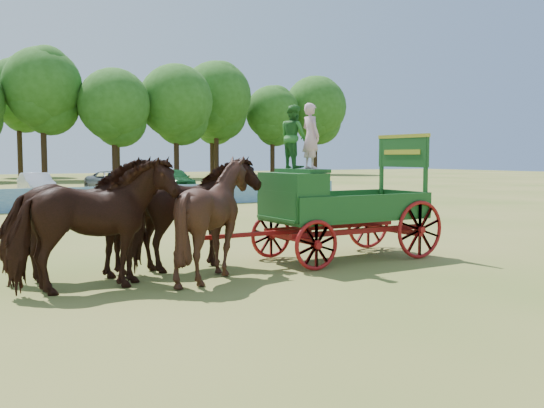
{
  "coord_description": "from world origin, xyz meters",
  "views": [
    {
      "loc": [
        -8.7,
        -10.2,
        2.44
      ],
      "look_at": [
        -1.3,
        2.27,
        1.3
      ],
      "focal_mm": 40.0,
      "sensor_mm": 36.0,
      "label": 1
    }
  ],
  "objects": [
    {
      "name": "horse_wheel_left",
      "position": [
        -3.56,
        0.72,
        1.23
      ],
      "size": [
        2.37,
        2.15,
        2.45
      ],
      "primitive_type": "imported",
      "rotation": [
        0.0,
        0.0,
        1.49
      ],
      "color": "black",
      "rests_on": "ground"
    },
    {
      "name": "farm_dray",
      "position": [
        -0.58,
        1.3,
        1.58
      ],
      "size": [
        6.0,
        2.0,
        3.62
      ],
      "color": "maroon",
      "rests_on": "ground"
    },
    {
      "name": "ground",
      "position": [
        0.0,
        0.0,
        0.0
      ],
      "size": [
        160.0,
        160.0,
        0.0
      ],
      "primitive_type": "plane",
      "color": "olive",
      "rests_on": "ground"
    },
    {
      "name": "sponsor_banner",
      "position": [
        -1.0,
        18.0,
        0.53
      ],
      "size": [
        26.0,
        0.08,
        1.05
      ],
      "primitive_type": "cube",
      "color": "#1D5BA0",
      "rests_on": "ground"
    },
    {
      "name": "horse_lead_left",
      "position": [
        -5.96,
        0.72,
        1.22
      ],
      "size": [
        2.95,
        1.44,
        2.45
      ],
      "primitive_type": "imported",
      "rotation": [
        0.0,
        0.0,
        1.61
      ],
      "color": "black",
      "rests_on": "ground"
    },
    {
      "name": "horse_wheel_right",
      "position": [
        -3.56,
        1.82,
        1.22
      ],
      "size": [
        3.11,
        1.89,
        2.45
      ],
      "primitive_type": "imported",
      "rotation": [
        0.0,
        0.0,
        1.78
      ],
      "color": "black",
      "rests_on": "ground"
    },
    {
      "name": "horse_lead_right",
      "position": [
        -5.96,
        1.82,
        1.22
      ],
      "size": [
        3.07,
        1.75,
        2.45
      ],
      "primitive_type": "imported",
      "rotation": [
        0.0,
        0.0,
        1.42
      ],
      "color": "black",
      "rests_on": "ground"
    }
  ]
}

